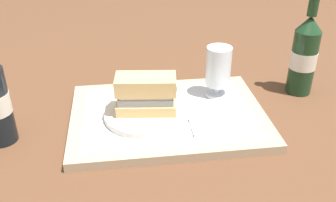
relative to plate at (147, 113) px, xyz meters
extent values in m
plane|color=brown|center=(0.05, 0.01, -0.03)|extent=(3.00, 3.00, 0.00)
cube|color=tan|center=(0.05, 0.01, -0.02)|extent=(0.44, 0.32, 0.02)
cube|color=silver|center=(0.05, 0.01, -0.01)|extent=(0.38, 0.27, 0.00)
cylinder|color=silver|center=(0.00, 0.00, 0.00)|extent=(0.19, 0.19, 0.01)
cube|color=tan|center=(0.00, 0.00, 0.02)|extent=(0.14, 0.08, 0.02)
cube|color=#9EA3A8|center=(0.00, 0.00, 0.04)|extent=(0.13, 0.07, 0.02)
cube|color=silver|center=(0.00, 0.00, 0.05)|extent=(0.12, 0.06, 0.01)
sphere|color=#47932D|center=(0.05, -0.01, 0.06)|extent=(0.04, 0.04, 0.04)
cube|color=tan|center=(0.00, 0.00, 0.07)|extent=(0.14, 0.08, 0.04)
cylinder|color=silver|center=(0.18, 0.07, 0.00)|extent=(0.06, 0.06, 0.01)
cylinder|color=silver|center=(0.18, 0.07, 0.01)|extent=(0.01, 0.01, 0.02)
cylinder|color=silver|center=(0.18, 0.07, 0.07)|extent=(0.06, 0.06, 0.09)
cylinder|color=gold|center=(0.18, 0.07, 0.06)|extent=(0.06, 0.06, 0.07)
cylinder|color=white|center=(0.18, 0.07, 0.10)|extent=(0.05, 0.05, 0.01)
cube|color=white|center=(0.13, -0.07, 0.00)|extent=(0.09, 0.07, 0.01)
cylinder|color=#19381E|center=(0.41, 0.10, 0.05)|extent=(0.06, 0.06, 0.17)
cylinder|color=silver|center=(0.41, 0.10, 0.06)|extent=(0.07, 0.07, 0.05)
cone|color=#19381E|center=(0.41, 0.10, 0.16)|extent=(0.06, 0.06, 0.04)
cylinder|color=#19381E|center=(0.41, 0.10, 0.20)|extent=(0.02, 0.02, 0.05)
camera|label=1|loc=(-0.05, -0.74, 0.45)|focal=41.51mm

